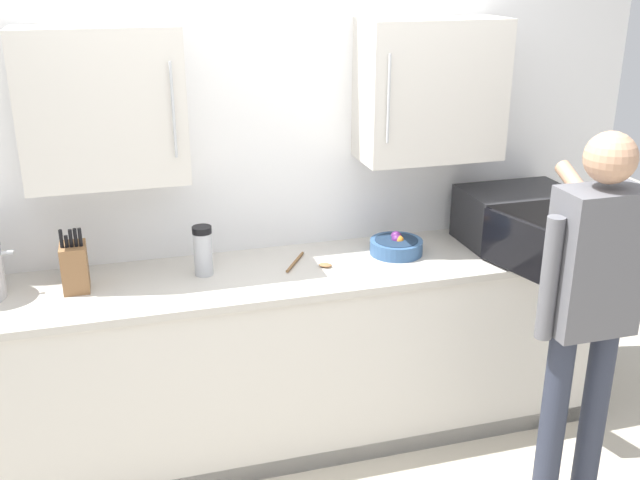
{
  "coord_description": "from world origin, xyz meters",
  "views": [
    {
      "loc": [
        -0.73,
        -2.23,
        2.28
      ],
      "look_at": [
        0.15,
        0.82,
        1.08
      ],
      "focal_mm": 41.54,
      "sensor_mm": 36.0,
      "label": 1
    }
  ],
  "objects_px": {
    "microwave_oven": "(512,217)",
    "thermos_flask": "(203,250)",
    "wooden_spoon": "(310,263)",
    "person_figure": "(589,298)",
    "knife_block": "(75,267)",
    "fruit_bowl": "(396,246)"
  },
  "relations": [
    {
      "from": "knife_block",
      "to": "microwave_oven",
      "type": "bearing_deg",
      "value": -0.27
    },
    {
      "from": "thermos_flask",
      "to": "wooden_spoon",
      "type": "xyz_separation_m",
      "value": [
        0.5,
        -0.03,
        -0.11
      ]
    },
    {
      "from": "knife_block",
      "to": "person_figure",
      "type": "height_order",
      "value": "person_figure"
    },
    {
      "from": "thermos_flask",
      "to": "fruit_bowl",
      "type": "relative_size",
      "value": 0.9
    },
    {
      "from": "microwave_oven",
      "to": "fruit_bowl",
      "type": "height_order",
      "value": "microwave_oven"
    },
    {
      "from": "microwave_oven",
      "to": "thermos_flask",
      "type": "height_order",
      "value": "microwave_oven"
    },
    {
      "from": "microwave_oven",
      "to": "thermos_flask",
      "type": "distance_m",
      "value": 1.56
    },
    {
      "from": "knife_block",
      "to": "thermos_flask",
      "type": "bearing_deg",
      "value": 1.15
    },
    {
      "from": "thermos_flask",
      "to": "person_figure",
      "type": "xyz_separation_m",
      "value": [
        1.43,
        -0.87,
        -0.03
      ]
    },
    {
      "from": "wooden_spoon",
      "to": "fruit_bowl",
      "type": "distance_m",
      "value": 0.45
    },
    {
      "from": "thermos_flask",
      "to": "wooden_spoon",
      "type": "bearing_deg",
      "value": -3.71
    },
    {
      "from": "microwave_oven",
      "to": "knife_block",
      "type": "height_order",
      "value": "knife_block"
    },
    {
      "from": "person_figure",
      "to": "thermos_flask",
      "type": "bearing_deg",
      "value": 148.82
    },
    {
      "from": "wooden_spoon",
      "to": "person_figure",
      "type": "height_order",
      "value": "person_figure"
    },
    {
      "from": "microwave_oven",
      "to": "person_figure",
      "type": "xyz_separation_m",
      "value": [
        -0.13,
        -0.84,
        -0.05
      ]
    },
    {
      "from": "knife_block",
      "to": "person_figure",
      "type": "relative_size",
      "value": 0.17
    },
    {
      "from": "thermos_flask",
      "to": "person_figure",
      "type": "relative_size",
      "value": 0.14
    },
    {
      "from": "fruit_bowl",
      "to": "person_figure",
      "type": "bearing_deg",
      "value": -60.65
    },
    {
      "from": "microwave_oven",
      "to": "wooden_spoon",
      "type": "relative_size",
      "value": 3.18
    },
    {
      "from": "thermos_flask",
      "to": "fruit_bowl",
      "type": "bearing_deg",
      "value": -0.17
    },
    {
      "from": "fruit_bowl",
      "to": "knife_block",
      "type": "height_order",
      "value": "knife_block"
    },
    {
      "from": "thermos_flask",
      "to": "wooden_spoon",
      "type": "distance_m",
      "value": 0.51
    }
  ]
}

